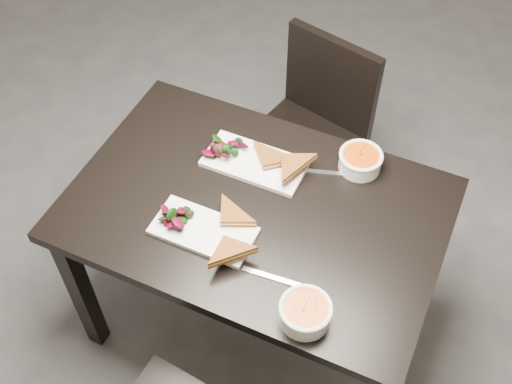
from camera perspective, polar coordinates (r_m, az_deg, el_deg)
ground at (r=2.99m, az=-1.96°, el=-1.30°), size 5.00×5.00×0.00m
table at (r=2.11m, az=0.00°, el=-2.91°), size 1.20×0.80×0.75m
chair_far at (r=2.67m, az=5.14°, el=6.07°), size 0.51×0.51×0.85m
plate_near at (r=1.97m, az=-4.75°, el=-3.51°), size 0.32×0.16×0.02m
sandwich_near at (r=1.93m, az=-2.90°, el=-3.25°), size 0.19×0.17×0.05m
salad_near at (r=1.98m, az=-7.37°, el=-2.01°), size 0.10×0.09×0.04m
soup_bowl_near at (r=1.78m, az=4.46°, el=-10.73°), size 0.15×0.15×0.07m
cutlery_near at (r=1.88m, az=1.39°, el=-7.65°), size 0.18×0.03×0.00m
plate_far at (r=2.14m, az=-0.11°, el=2.65°), size 0.34×0.17×0.02m
sandwich_far at (r=2.09m, az=1.34°, el=2.49°), size 0.21×0.21×0.06m
salad_far at (r=2.15m, az=-2.54°, el=4.04°), size 0.11×0.10×0.05m
soup_bowl_far at (r=2.14m, az=9.39°, el=2.88°), size 0.15×0.15×0.07m
cutlery_far at (r=2.13m, az=5.45°, el=1.86°), size 0.18×0.07×0.00m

